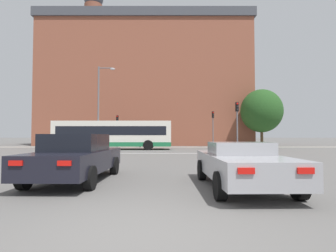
{
  "coord_description": "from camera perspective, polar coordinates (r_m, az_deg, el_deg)",
  "views": [
    {
      "loc": [
        0.44,
        -3.91,
        1.42
      ],
      "look_at": [
        0.32,
        21.78,
        2.39
      ],
      "focal_mm": 28.0,
      "sensor_mm": 36.0,
      "label": 1
    }
  ],
  "objects": [
    {
      "name": "car_saloon_left",
      "position": [
        8.84,
        -18.92,
        -6.37
      ],
      "size": [
        2.03,
        4.68,
        1.47
      ],
      "rotation": [
        0.0,
        0.0,
        -0.02
      ],
      "color": "black",
      "rests_on": "ground_plane"
    },
    {
      "name": "bus_crossing_lead",
      "position": [
        27.94,
        -11.54,
        -1.8
      ],
      "size": [
        12.06,
        2.7,
        2.94
      ],
      "rotation": [
        0.0,
        0.0,
        1.57
      ],
      "color": "silver",
      "rests_on": "ground_plane"
    },
    {
      "name": "traffic_light_far_right",
      "position": [
        32.93,
        10.05,
        0.59
      ],
      "size": [
        0.26,
        0.31,
        4.46
      ],
      "color": "slate",
      "rests_on": "ground_plane"
    },
    {
      "name": "traffic_light_near_right",
      "position": [
        23.22,
        15.11,
        1.56
      ],
      "size": [
        0.26,
        0.31,
        4.32
      ],
      "color": "slate",
      "rests_on": "ground_plane"
    },
    {
      "name": "ground_plane",
      "position": [
        4.18,
        -6.26,
        -22.02
      ],
      "size": [
        400.0,
        400.0,
        0.0
      ],
      "primitive_type": "plane",
      "color": "#605E5B"
    },
    {
      "name": "stop_line_strip",
      "position": [
        21.42,
        -0.91,
        -5.96
      ],
      "size": [
        9.8,
        0.3,
        0.01
      ],
      "primitive_type": "cube",
      "color": "silver",
      "rests_on": "ground_plane"
    },
    {
      "name": "street_lamp_junction",
      "position": [
        27.35,
        -14.14,
        5.45
      ],
      "size": [
        1.74,
        0.36,
        8.45
      ],
      "color": "slate",
      "rests_on": "ground_plane"
    },
    {
      "name": "tree_by_building",
      "position": [
        36.75,
        19.96,
        3.12
      ],
      "size": [
        5.42,
        5.42,
        7.57
      ],
      "color": "#4C3823",
      "rests_on": "ground_plane"
    },
    {
      "name": "car_roadster_right",
      "position": [
        7.5,
        15.9,
        -7.96
      ],
      "size": [
        2.04,
        4.45,
        1.25
      ],
      "rotation": [
        0.0,
        0.0,
        0.02
      ],
      "color": "#9E9EA3",
      "rests_on": "ground_plane"
    },
    {
      "name": "traffic_light_far_left",
      "position": [
        33.15,
        -10.71,
        0.07
      ],
      "size": [
        0.26,
        0.31,
        3.98
      ],
      "color": "slate",
      "rests_on": "ground_plane"
    },
    {
      "name": "brick_civic_building",
      "position": [
        44.16,
        -4.33,
        9.11
      ],
      "size": [
        32.02,
        13.7,
        26.25
      ],
      "color": "brown",
      "rests_on": "ground_plane"
    },
    {
      "name": "pedestrian_waiting",
      "position": [
        32.8,
        -5.82,
        -2.87
      ],
      "size": [
        0.33,
        0.45,
        1.72
      ],
      "rotation": [
        0.0,
        0.0,
        5.02
      ],
      "color": "black",
      "rests_on": "ground_plane"
    },
    {
      "name": "pedestrian_walking_east",
      "position": [
        33.56,
        -12.55,
        -2.96
      ],
      "size": [
        0.25,
        0.42,
        1.59
      ],
      "rotation": [
        0.0,
        0.0,
        4.79
      ],
      "color": "black",
      "rests_on": "ground_plane"
    },
    {
      "name": "far_pavement",
      "position": [
        33.31,
        -0.48,
        -4.6
      ],
      "size": [
        70.89,
        2.5,
        0.01
      ],
      "primitive_type": "cube",
      "color": "gray",
      "rests_on": "ground_plane"
    }
  ]
}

